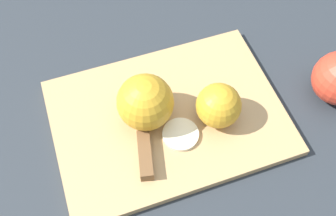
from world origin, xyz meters
name	(u,v)px	position (x,y,z in m)	size (l,w,h in m)	color
ground_plane	(168,119)	(0.00, 0.00, 0.00)	(4.00, 4.00, 0.00)	#282D33
cutting_board	(168,117)	(0.00, 0.00, 0.01)	(0.38, 0.30, 0.01)	tan
apple_half_left	(218,106)	(-0.06, 0.04, 0.05)	(0.07, 0.07, 0.07)	gold
apple_half_right	(145,102)	(0.03, -0.01, 0.06)	(0.08, 0.08, 0.08)	gold
knife	(144,148)	(0.06, 0.04, 0.02)	(0.07, 0.16, 0.02)	silver
apple_slice	(178,136)	(0.00, 0.04, 0.02)	(0.05, 0.05, 0.01)	beige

